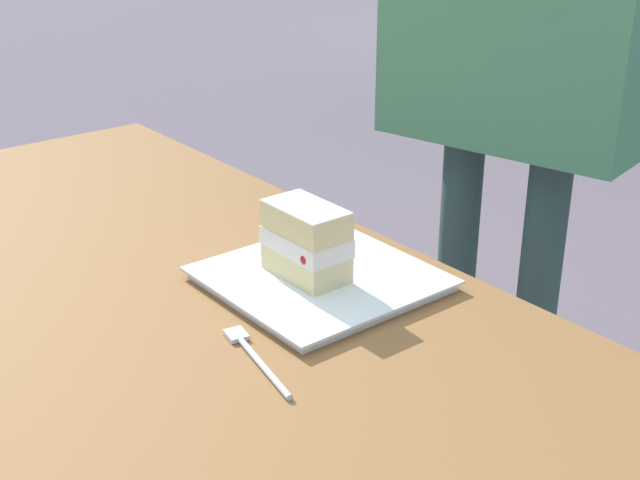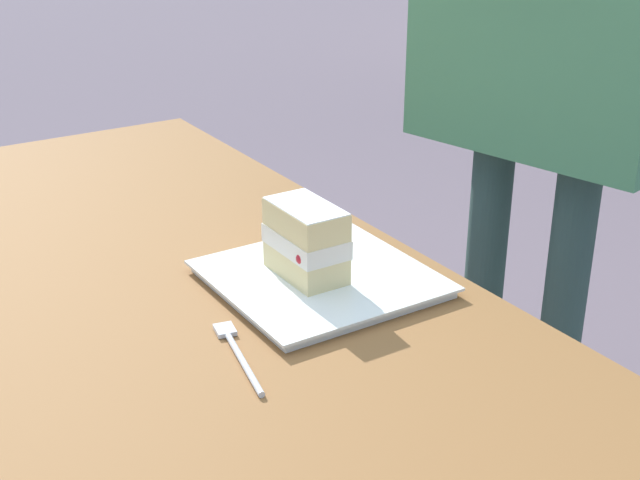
{
  "view_description": "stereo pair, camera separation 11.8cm",
  "coord_description": "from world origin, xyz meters",
  "px_view_note": "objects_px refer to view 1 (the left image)",
  "views": [
    {
      "loc": [
        1.01,
        -0.47,
        1.31
      ],
      "look_at": [
        0.16,
        0.21,
        0.84
      ],
      "focal_mm": 48.64,
      "sensor_mm": 36.0,
      "label": 1
    },
    {
      "loc": [
        1.08,
        -0.37,
        1.31
      ],
      "look_at": [
        0.16,
        0.21,
        0.84
      ],
      "focal_mm": 48.64,
      "sensor_mm": 36.0,
      "label": 2
    }
  ],
  "objects_px": {
    "patio_table": "(138,355)",
    "dessert_fork": "(255,356)",
    "dessert_plate": "(320,279)",
    "cake_slice": "(306,241)"
  },
  "relations": [
    {
      "from": "patio_table",
      "to": "dessert_plate",
      "type": "bearing_deg",
      "value": 52.9
    },
    {
      "from": "patio_table",
      "to": "dessert_plate",
      "type": "relative_size",
      "value": 5.18
    },
    {
      "from": "patio_table",
      "to": "cake_slice",
      "type": "height_order",
      "value": "cake_slice"
    },
    {
      "from": "dessert_plate",
      "to": "cake_slice",
      "type": "height_order",
      "value": "cake_slice"
    },
    {
      "from": "patio_table",
      "to": "dessert_fork",
      "type": "bearing_deg",
      "value": 5.31
    },
    {
      "from": "dessert_plate",
      "to": "dessert_fork",
      "type": "relative_size",
      "value": 1.67
    },
    {
      "from": "patio_table",
      "to": "dessert_fork",
      "type": "height_order",
      "value": "dessert_fork"
    },
    {
      "from": "dessert_fork",
      "to": "dessert_plate",
      "type": "bearing_deg",
      "value": 119.98
    },
    {
      "from": "dessert_plate",
      "to": "cake_slice",
      "type": "relative_size",
      "value": 2.32
    },
    {
      "from": "dessert_plate",
      "to": "dessert_fork",
      "type": "xyz_separation_m",
      "value": [
        0.11,
        -0.19,
        -0.0
      ]
    }
  ]
}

